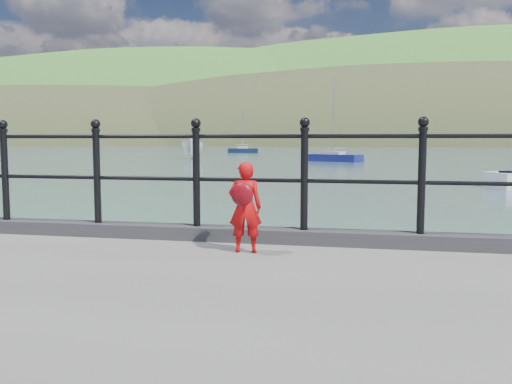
% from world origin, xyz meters
% --- Properties ---
extents(ground, '(600.00, 600.00, 0.00)m').
position_xyz_m(ground, '(0.00, 0.00, 0.00)').
color(ground, '#2D4251').
rests_on(ground, ground).
extents(kerb, '(60.00, 0.30, 0.15)m').
position_xyz_m(kerb, '(0.00, -0.15, 1.07)').
color(kerb, '#28282B').
rests_on(kerb, quay).
extents(railing, '(18.11, 0.11, 1.20)m').
position_xyz_m(railing, '(0.00, -0.15, 1.82)').
color(railing, black).
rests_on(railing, kerb).
extents(far_shore, '(830.00, 200.00, 156.00)m').
position_xyz_m(far_shore, '(38.34, 239.41, -22.57)').
color(far_shore, '#333A21').
rests_on(far_shore, ground).
extents(child, '(0.36, 0.32, 0.90)m').
position_xyz_m(child, '(0.09, -0.73, 1.46)').
color(child, red).
rests_on(child, quay).
extents(launch_white, '(3.33, 6.07, 2.22)m').
position_xyz_m(launch_white, '(-17.34, 50.14, 1.11)').
color(launch_white, white).
rests_on(launch_white, ground).
extents(sailboat_left, '(5.05, 2.60, 7.05)m').
position_xyz_m(sailboat_left, '(-18.52, 78.74, 0.34)').
color(sailboat_left, black).
rests_on(sailboat_left, ground).
extents(sailboat_port, '(5.82, 4.32, 8.25)m').
position_xyz_m(sailboat_port, '(-2.08, 46.68, 0.34)').
color(sailboat_port, navy).
rests_on(sailboat_port, ground).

